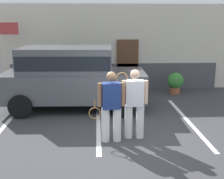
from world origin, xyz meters
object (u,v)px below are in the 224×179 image
(parked_suv, at_px, (71,75))
(flag_pole, at_px, (4,44))
(tennis_player_man, at_px, (111,106))
(potted_plant_by_porch, at_px, (175,82))
(tennis_player_woman, at_px, (134,103))

(parked_suv, relative_size, flag_pole, 1.64)
(tennis_player_man, bearing_deg, potted_plant_by_porch, -124.28)
(potted_plant_by_porch, bearing_deg, tennis_player_man, -121.54)
(parked_suv, relative_size, tennis_player_woman, 2.67)
(potted_plant_by_porch, relative_size, flag_pole, 0.30)
(potted_plant_by_porch, distance_m, flag_pole, 6.88)
(tennis_player_woman, bearing_deg, flag_pole, -42.82)
(flag_pole, bearing_deg, tennis_player_man, -51.31)
(parked_suv, distance_m, potted_plant_by_porch, 4.41)
(tennis_player_man, xyz_separation_m, flag_pole, (-3.90, 4.87, 1.09))
(tennis_player_woman, xyz_separation_m, potted_plant_by_porch, (2.21, 4.38, -0.44))
(tennis_player_woman, xyz_separation_m, flag_pole, (-4.49, 4.69, 1.07))
(tennis_player_man, relative_size, tennis_player_woman, 0.99)
(parked_suv, xyz_separation_m, flag_pole, (-2.73, 2.09, 0.84))
(parked_suv, height_order, tennis_player_woman, parked_suv)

